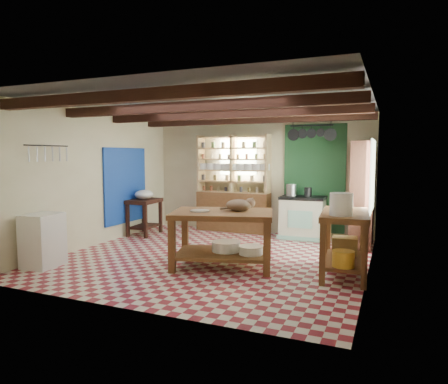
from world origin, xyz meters
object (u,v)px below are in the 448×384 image
at_px(prep_table, 145,217).
at_px(white_cabinet, 43,240).
at_px(right_counter, 344,244).
at_px(cat, 239,205).
at_px(stove, 303,217).
at_px(work_table, 223,239).

relative_size(prep_table, white_cabinet, 0.94).
bearing_deg(right_counter, cat, -179.45).
height_order(white_cabinet, cat, cat).
relative_size(right_counter, cat, 3.12).
bearing_deg(prep_table, cat, -32.95).
bearing_deg(right_counter, prep_table, 157.73).
bearing_deg(white_cabinet, cat, 18.72).
relative_size(stove, right_counter, 0.70).
bearing_deg(cat, stove, 53.06).
bearing_deg(prep_table, work_table, -36.92).
height_order(prep_table, white_cabinet, white_cabinet).
xyz_separation_m(white_cabinet, right_counter, (4.40, 1.38, 0.05)).
distance_m(white_cabinet, right_counter, 4.61).
height_order(prep_table, cat, cat).
bearing_deg(work_table, stove, 58.81).
bearing_deg(right_counter, white_cabinet, -167.46).
distance_m(work_table, prep_table, 3.05).
bearing_deg(right_counter, work_table, -176.48).
distance_m(prep_table, cat, 3.24).
height_order(stove, right_counter, right_counter).
bearing_deg(prep_table, right_counter, -21.77).
height_order(stove, cat, cat).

